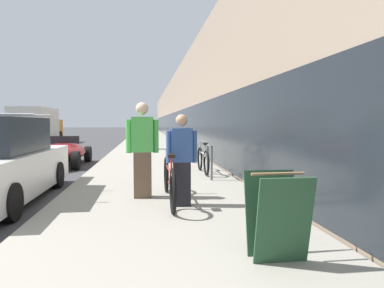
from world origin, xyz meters
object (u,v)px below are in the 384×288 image
person_bystander (142,150)px  sandwich_board_sign (277,216)px  moving_truck (37,125)px  cruiser_bike_nearest (203,160)px  tandem_bicycle (169,180)px  person_rider (182,160)px  vintage_roadster_curbside (60,153)px  bike_rack_hoop (210,158)px

person_bystander → sandwich_board_sign: (1.39, -3.12, -0.44)m
moving_truck → cruiser_bike_nearest: bearing=-61.1°
tandem_bicycle → moving_truck: moving_truck is taller
sandwich_board_sign → person_rider: bearing=107.0°
vintage_roadster_curbside → bike_rack_hoop: bearing=-41.8°
cruiser_bike_nearest → sandwich_board_sign: sandwich_board_sign is taller
bike_rack_hoop → moving_truck: size_ratio=0.13×
bike_rack_hoop → moving_truck: moving_truck is taller
vintage_roadster_curbside → moving_truck: size_ratio=0.64×
tandem_bicycle → sandwich_board_sign: size_ratio=2.67×
person_bystander → person_rider: bearing=-47.7°
person_rider → sandwich_board_sign: (0.73, -2.40, -0.32)m
person_bystander → moving_truck: (-7.90, 20.23, 0.31)m
cruiser_bike_nearest → moving_truck: 19.77m
tandem_bicycle → bike_rack_hoop: 2.68m
bike_rack_hoop → moving_truck: (-9.54, 18.26, 0.69)m
bike_rack_hoop → moving_truck: bearing=117.6°
person_rider → moving_truck: (-8.56, 20.96, 0.43)m
cruiser_bike_nearest → vintage_roadster_curbside: (-4.56, 3.12, -0.03)m
person_rider → vintage_roadster_curbside: 7.67m
person_bystander → sandwich_board_sign: bearing=-66.0°
tandem_bicycle → sandwich_board_sign: (0.92, -2.69, 0.07)m
cruiser_bike_nearest → tandem_bicycle: bearing=-109.2°
tandem_bicycle → person_rider: person_rider is taller
tandem_bicycle → cruiser_bike_nearest: 3.56m
person_rider → moving_truck: size_ratio=0.24×
person_rider → cruiser_bike_nearest: bearing=75.0°
person_rider → sandwich_board_sign: bearing=-73.0°
person_rider → sandwich_board_sign: 2.53m
moving_truck → bike_rack_hoop: bearing=-62.4°
bike_rack_hoop → vintage_roadster_curbside: size_ratio=0.21×
person_bystander → cruiser_bike_nearest: (1.64, 2.93, -0.52)m
person_bystander → moving_truck: bearing=111.3°
cruiser_bike_nearest → moving_truck: bearing=118.9°
bike_rack_hoop → cruiser_bike_nearest: 0.97m
cruiser_bike_nearest → sandwich_board_sign: (-0.25, -6.05, 0.08)m
tandem_bicycle → person_bystander: size_ratio=1.35×
person_rider → sandwich_board_sign: person_rider is taller
vintage_roadster_curbside → person_rider: bearing=-62.2°
bike_rack_hoop → cruiser_bike_nearest: cruiser_bike_nearest is taller
person_rider → bike_rack_hoop: (0.99, 2.70, -0.26)m
tandem_bicycle → vintage_roadster_curbside: size_ratio=0.59×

